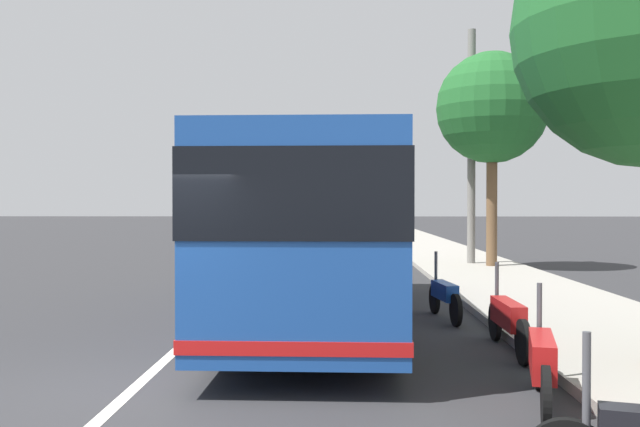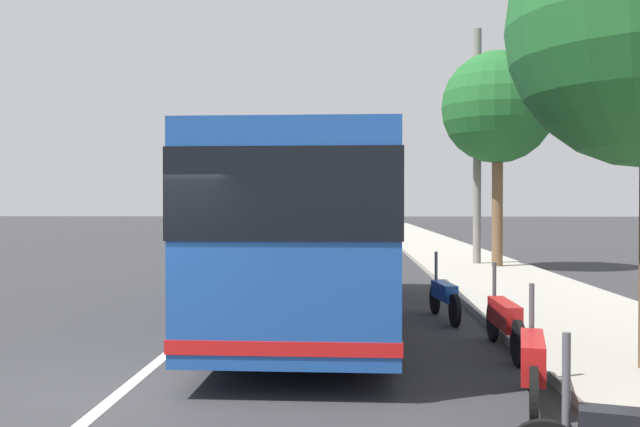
% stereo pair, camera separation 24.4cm
% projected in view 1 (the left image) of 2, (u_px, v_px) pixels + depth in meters
% --- Properties ---
extents(ground_plane, '(220.00, 220.00, 0.00)m').
position_uv_depth(ground_plane, '(131.00, 392.00, 7.97)').
color(ground_plane, '#2D2D30').
extents(sidewalk_curb, '(110.00, 3.60, 0.14)m').
position_uv_depth(sidewalk_curb, '(510.00, 285.00, 17.79)').
color(sidewalk_curb, '#9E998E').
rests_on(sidewalk_curb, ground).
extents(lane_divider_line, '(110.00, 0.16, 0.01)m').
position_uv_depth(lane_divider_line, '(246.00, 287.00, 17.96)').
color(lane_divider_line, silver).
rests_on(lane_divider_line, ground).
extents(coach_bus, '(10.49, 2.85, 3.14)m').
position_uv_depth(coach_bus, '(317.00, 223.00, 12.65)').
color(coach_bus, '#1E4C9E').
rests_on(coach_bus, ground).
extents(motorcycle_nearest_curb, '(2.12, 0.59, 1.26)m').
position_uv_depth(motorcycle_nearest_curb, '(542.00, 363.00, 7.36)').
color(motorcycle_nearest_curb, black).
rests_on(motorcycle_nearest_curb, ground).
extents(motorcycle_by_tree, '(2.31, 0.24, 1.26)m').
position_uv_depth(motorcycle_by_tree, '(508.00, 319.00, 10.13)').
color(motorcycle_by_tree, black).
rests_on(motorcycle_by_tree, ground).
extents(motorcycle_far_end, '(2.03, 0.37, 1.24)m').
position_uv_depth(motorcycle_far_end, '(444.00, 296.00, 12.96)').
color(motorcycle_far_end, black).
rests_on(motorcycle_far_end, ground).
extents(car_behind_bus, '(4.49, 2.22, 1.44)m').
position_uv_depth(car_behind_bus, '(342.00, 228.00, 42.92)').
color(car_behind_bus, red).
rests_on(car_behind_bus, ground).
extents(car_far_distant, '(4.29, 2.06, 1.50)m').
position_uv_depth(car_far_distant, '(272.00, 226.00, 44.79)').
color(car_far_distant, black).
rests_on(car_far_distant, ground).
extents(car_side_street, '(4.19, 2.16, 1.49)m').
position_uv_depth(car_side_street, '(284.00, 222.00, 54.12)').
color(car_side_street, silver).
rests_on(car_side_street, ground).
extents(car_oncoming, '(4.32, 1.95, 1.47)m').
position_uv_depth(car_oncoming, '(327.00, 223.00, 52.01)').
color(car_oncoming, red).
rests_on(car_oncoming, ground).
extents(roadside_tree_mid_block, '(3.65, 3.65, 7.16)m').
position_uv_depth(roadside_tree_mid_block, '(492.00, 109.00, 22.57)').
color(roadside_tree_mid_block, brown).
rests_on(roadside_tree_mid_block, ground).
extents(utility_pole, '(0.27, 0.27, 8.14)m').
position_uv_depth(utility_pole, '(471.00, 149.00, 23.60)').
color(utility_pole, slate).
rests_on(utility_pole, ground).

